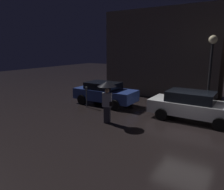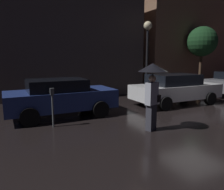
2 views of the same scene
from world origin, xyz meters
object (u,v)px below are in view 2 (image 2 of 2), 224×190
object	(u,v)px
parked_car_white	(175,89)
parking_meter	(52,103)
parked_car_blue	(61,97)
street_lamp_near	(147,40)
pedestrian_with_umbrella	(152,81)

from	to	relation	value
parked_car_white	parking_meter	size ratio (longest dim) A/B	3.43
parked_car_blue	street_lamp_near	xyz separation A→B (m)	(5.75, 2.63, 2.48)
parked_car_white	pedestrian_with_umbrella	xyz separation A→B (m)	(-3.39, -2.75, 0.78)
street_lamp_near	parked_car_blue	bearing A→B (deg)	-155.40
parked_car_white	street_lamp_near	bearing A→B (deg)	85.52
pedestrian_with_umbrella	street_lamp_near	distance (m)	6.81
parked_car_blue	pedestrian_with_umbrella	xyz separation A→B (m)	(2.14, -2.88, 0.78)
parked_car_white	parking_meter	xyz separation A→B (m)	(-6.07, -1.10, 0.03)
parked_car_blue	parked_car_white	world-z (taller)	parked_car_white
parked_car_blue	parked_car_white	bearing A→B (deg)	-2.35
parked_car_white	parked_car_blue	bearing A→B (deg)	178.87
parked_car_blue	parking_meter	size ratio (longest dim) A/B	3.21
parked_car_white	pedestrian_with_umbrella	bearing A→B (deg)	-140.74
parking_meter	parked_car_blue	bearing A→B (deg)	66.31
parking_meter	street_lamp_near	size ratio (longest dim) A/B	0.29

